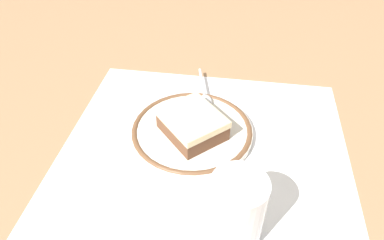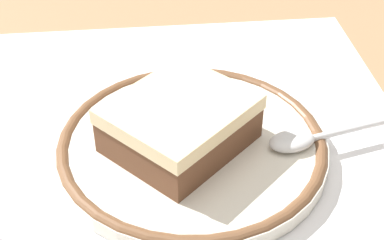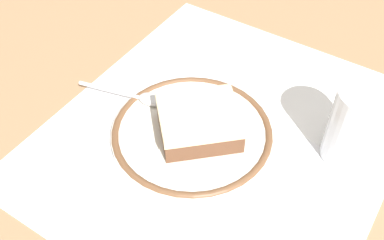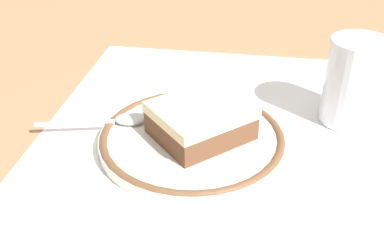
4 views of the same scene
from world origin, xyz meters
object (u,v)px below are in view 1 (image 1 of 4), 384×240
(cake_slice, at_px, (192,124))
(napkin, at_px, (283,196))
(cup, at_px, (236,213))
(spoon, at_px, (205,96))
(plate, at_px, (192,131))

(cake_slice, relative_size, napkin, 0.97)
(cake_slice, xyz_separation_m, cup, (-0.08, 0.17, 0.01))
(cake_slice, distance_m, spoon, 0.10)
(plate, height_order, napkin, plate)
(cake_slice, bearing_deg, cup, 115.52)
(plate, xyz_separation_m, napkin, (-0.15, 0.11, -0.01))
(cup, relative_size, napkin, 0.77)
(spoon, bearing_deg, plate, 82.99)
(cake_slice, bearing_deg, plate, -77.88)
(cup, bearing_deg, plate, -65.12)
(cup, bearing_deg, napkin, -134.06)
(spoon, distance_m, cup, 0.28)
(spoon, bearing_deg, cup, 105.09)
(cake_slice, height_order, spoon, cake_slice)
(cake_slice, height_order, napkin, cake_slice)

